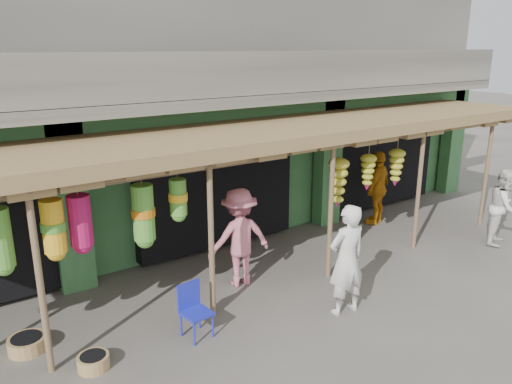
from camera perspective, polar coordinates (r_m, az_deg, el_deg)
ground at (r=9.21m, az=2.69°, el=-10.71°), size 80.00×80.00×0.00m
building at (r=12.44m, az=-11.19°, el=12.29°), size 16.40×6.80×7.00m
awning at (r=8.92m, az=-0.95°, el=5.94°), size 14.00×2.70×2.79m
blue_chair at (r=7.66m, az=-7.18°, el=-12.92°), size 0.44×0.45×0.83m
basket_mid at (r=8.12m, az=-24.68°, el=-15.52°), size 0.70×0.70×0.20m
basket_right at (r=7.43m, az=-18.09°, el=-18.00°), size 0.56×0.56×0.19m
person_front at (r=8.13m, az=10.32°, el=-7.64°), size 0.71×0.50×1.84m
person_right at (r=12.05m, az=26.50°, el=-1.54°), size 0.98×0.87×1.69m
person_vendor at (r=12.39m, az=13.75°, el=0.49°), size 1.14×0.76×1.80m
person_shopper at (r=8.94m, az=-1.92°, el=-5.22°), size 1.26×0.85×1.81m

